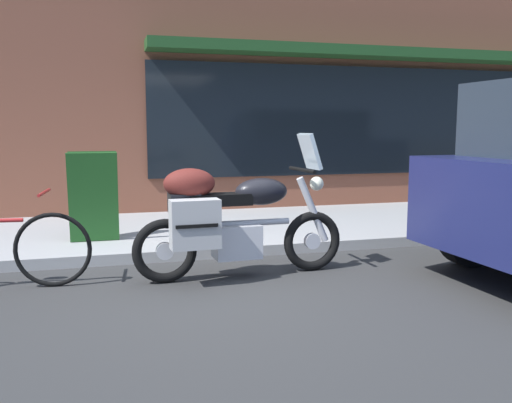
% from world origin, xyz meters
% --- Properties ---
extents(ground_plane, '(80.00, 80.00, 0.00)m').
position_xyz_m(ground_plane, '(0.00, 0.00, 0.00)').
color(ground_plane, '#313131').
extents(touring_motorcycle, '(2.08, 0.72, 1.38)m').
position_xyz_m(touring_motorcycle, '(0.04, 0.37, 0.59)').
color(touring_motorcycle, black).
rests_on(touring_motorcycle, ground_plane).
extents(sandwich_board_sign, '(0.55, 0.43, 1.03)m').
position_xyz_m(sandwich_board_sign, '(-1.21, 1.95, 0.64)').
color(sandwich_board_sign, '#1E511E').
rests_on(sandwich_board_sign, sidewalk_curb).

